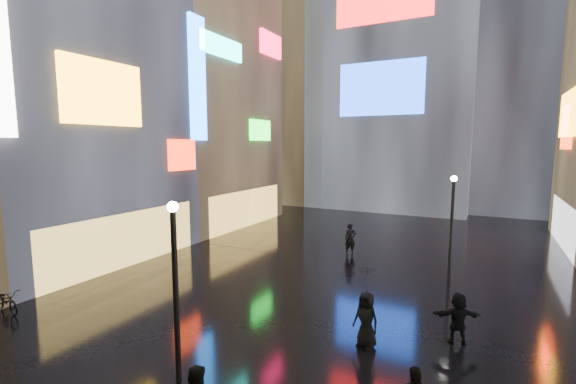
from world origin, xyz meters
The scene contains 13 objects.
ground centered at (0.00, 20.00, 0.00)m, with size 140.00×140.00×0.00m, color black.
building_left_mid centered at (-15.98, 14.01, 11.97)m, with size 10.28×12.70×24.00m.
building_left_far centered at (-15.98, 26.00, 10.98)m, with size 10.28×12.00×22.00m.
tower_main centered at (-3.00, 43.97, 21.01)m, with size 16.00×14.20×42.00m.
tower_flank_right centered at (9.00, 46.00, 17.00)m, with size 12.00×12.00×34.00m, color black.
tower_flank_left centered at (-14.00, 42.00, 13.00)m, with size 10.00×10.00×26.00m, color black.
lamp_near centered at (-1.07, 7.32, 2.94)m, with size 0.30×0.30×5.20m.
lamp_far centered at (4.97, 20.15, 2.94)m, with size 0.30×0.30×5.20m.
pedestrian_4 centered at (3.09, 11.69, 0.94)m, with size 0.92×0.60×1.88m, color black.
pedestrian_5 centered at (5.79, 13.35, 0.88)m, with size 1.63×0.52×1.75m, color black.
pedestrian_6 centered at (-0.82, 21.89, 0.96)m, with size 0.70×0.46×1.91m, color black.
umbrella_2 centered at (3.09, 11.69, 2.31)m, with size 0.94×0.95×0.86m, color black.
bicycle centered at (-10.48, 7.61, 0.48)m, with size 0.63×1.81×0.95m, color black.
Camera 1 is at (6.38, -0.31, 6.71)m, focal length 24.00 mm.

